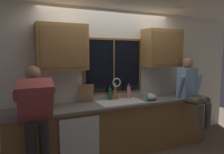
{
  "coord_description": "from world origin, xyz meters",
  "views": [
    {
      "loc": [
        -1.6,
        -3.55,
        1.77
      ],
      "look_at": [
        -0.09,
        -0.3,
        1.36
      ],
      "focal_mm": 34.15,
      "sensor_mm": 36.0,
      "label": 1
    }
  ],
  "objects_px": {
    "cutting_board": "(86,93)",
    "soap_dispenser": "(146,97)",
    "bottle_green_glass": "(129,92)",
    "bottle_amber_small": "(115,95)",
    "person_standing": "(36,113)",
    "knife_block": "(49,101)",
    "bottle_tall_clear": "(110,94)",
    "person_sitting_on_counter": "(191,88)",
    "mixing_bowl": "(150,97)"
  },
  "relations": [
    {
      "from": "cutting_board",
      "to": "soap_dispenser",
      "type": "height_order",
      "value": "cutting_board"
    },
    {
      "from": "bottle_green_glass",
      "to": "bottle_amber_small",
      "type": "xyz_separation_m",
      "value": [
        -0.27,
        0.04,
        -0.03
      ]
    },
    {
      "from": "person_standing",
      "to": "soap_dispenser",
      "type": "relative_size",
      "value": 8.29
    },
    {
      "from": "knife_block",
      "to": "bottle_green_glass",
      "type": "relative_size",
      "value": 1.11
    },
    {
      "from": "bottle_tall_clear",
      "to": "person_sitting_on_counter",
      "type": "bearing_deg",
      "value": -18.37
    },
    {
      "from": "person_standing",
      "to": "bottle_green_glass",
      "type": "xyz_separation_m",
      "value": [
        1.7,
        0.51,
        0.07
      ]
    },
    {
      "from": "soap_dispenser",
      "to": "bottle_tall_clear",
      "type": "height_order",
      "value": "bottle_tall_clear"
    },
    {
      "from": "mixing_bowl",
      "to": "bottle_amber_small",
      "type": "xyz_separation_m",
      "value": [
        -0.58,
        0.3,
        0.03
      ]
    },
    {
      "from": "person_sitting_on_counter",
      "to": "bottle_tall_clear",
      "type": "bearing_deg",
      "value": 161.63
    },
    {
      "from": "person_standing",
      "to": "bottle_tall_clear",
      "type": "relative_size",
      "value": 5.82
    },
    {
      "from": "bottle_green_glass",
      "to": "person_sitting_on_counter",
      "type": "bearing_deg",
      "value": -21.97
    },
    {
      "from": "person_sitting_on_counter",
      "to": "knife_block",
      "type": "height_order",
      "value": "person_sitting_on_counter"
    },
    {
      "from": "person_standing",
      "to": "person_sitting_on_counter",
      "type": "distance_m",
      "value": 2.8
    },
    {
      "from": "soap_dispenser",
      "to": "bottle_green_glass",
      "type": "xyz_separation_m",
      "value": [
        -0.18,
        0.31,
        0.05
      ]
    },
    {
      "from": "person_sitting_on_counter",
      "to": "soap_dispenser",
      "type": "bearing_deg",
      "value": 171.63
    },
    {
      "from": "person_standing",
      "to": "bottle_green_glass",
      "type": "bearing_deg",
      "value": 16.73
    },
    {
      "from": "person_sitting_on_counter",
      "to": "bottle_amber_small",
      "type": "distance_m",
      "value": 1.46
    },
    {
      "from": "cutting_board",
      "to": "soap_dispenser",
      "type": "bearing_deg",
      "value": -19.39
    },
    {
      "from": "person_standing",
      "to": "bottle_amber_small",
      "type": "relative_size",
      "value": 7.21
    },
    {
      "from": "person_standing",
      "to": "soap_dispenser",
      "type": "bearing_deg",
      "value": 6.13
    },
    {
      "from": "person_standing",
      "to": "bottle_amber_small",
      "type": "height_order",
      "value": "person_standing"
    },
    {
      "from": "knife_block",
      "to": "person_standing",
      "type": "bearing_deg",
      "value": -118.63
    },
    {
      "from": "person_sitting_on_counter",
      "to": "cutting_board",
      "type": "bearing_deg",
      "value": 165.75
    },
    {
      "from": "mixing_bowl",
      "to": "bottle_green_glass",
      "type": "height_order",
      "value": "bottle_green_glass"
    },
    {
      "from": "knife_block",
      "to": "bottle_tall_clear",
      "type": "bearing_deg",
      "value": 6.02
    },
    {
      "from": "person_sitting_on_counter",
      "to": "soap_dispenser",
      "type": "distance_m",
      "value": 0.93
    },
    {
      "from": "person_sitting_on_counter",
      "to": "mixing_bowl",
      "type": "bearing_deg",
      "value": 166.99
    },
    {
      "from": "cutting_board",
      "to": "bottle_amber_small",
      "type": "height_order",
      "value": "cutting_board"
    },
    {
      "from": "bottle_amber_small",
      "to": "cutting_board",
      "type": "bearing_deg",
      "value": 179.19
    },
    {
      "from": "bottle_tall_clear",
      "to": "bottle_amber_small",
      "type": "height_order",
      "value": "bottle_tall_clear"
    },
    {
      "from": "person_standing",
      "to": "bottle_tall_clear",
      "type": "xyz_separation_m",
      "value": [
        1.33,
        0.55,
        0.06
      ]
    },
    {
      "from": "knife_block",
      "to": "soap_dispenser",
      "type": "relative_size",
      "value": 1.67
    },
    {
      "from": "mixing_bowl",
      "to": "bottle_green_glass",
      "type": "xyz_separation_m",
      "value": [
        -0.3,
        0.26,
        0.06
      ]
    },
    {
      "from": "bottle_green_glass",
      "to": "bottle_tall_clear",
      "type": "height_order",
      "value": "bottle_green_glass"
    },
    {
      "from": "knife_block",
      "to": "bottle_green_glass",
      "type": "height_order",
      "value": "knife_block"
    },
    {
      "from": "mixing_bowl",
      "to": "soap_dispenser",
      "type": "xyz_separation_m",
      "value": [
        -0.12,
        -0.05,
        0.02
      ]
    },
    {
      "from": "mixing_bowl",
      "to": "person_standing",
      "type": "bearing_deg",
      "value": -172.88
    },
    {
      "from": "person_sitting_on_counter",
      "to": "bottle_amber_small",
      "type": "height_order",
      "value": "person_sitting_on_counter"
    },
    {
      "from": "cutting_board",
      "to": "bottle_green_glass",
      "type": "height_order",
      "value": "cutting_board"
    },
    {
      "from": "bottle_green_glass",
      "to": "person_standing",
      "type": "bearing_deg",
      "value": -163.27
    },
    {
      "from": "mixing_bowl",
      "to": "soap_dispenser",
      "type": "relative_size",
      "value": 1.29
    },
    {
      "from": "cutting_board",
      "to": "mixing_bowl",
      "type": "height_order",
      "value": "cutting_board"
    },
    {
      "from": "bottle_amber_small",
      "to": "knife_block",
      "type": "bearing_deg",
      "value": -174.75
    },
    {
      "from": "person_sitting_on_counter",
      "to": "knife_block",
      "type": "xyz_separation_m",
      "value": [
        -2.56,
        0.37,
        -0.08
      ]
    },
    {
      "from": "knife_block",
      "to": "bottle_amber_small",
      "type": "distance_m",
      "value": 1.19
    },
    {
      "from": "bottle_tall_clear",
      "to": "soap_dispenser",
      "type": "bearing_deg",
      "value": -32.74
    },
    {
      "from": "mixing_bowl",
      "to": "knife_block",
      "type": "bearing_deg",
      "value": 173.94
    },
    {
      "from": "soap_dispenser",
      "to": "bottle_green_glass",
      "type": "relative_size",
      "value": 0.67
    },
    {
      "from": "bottle_green_glass",
      "to": "knife_block",
      "type": "bearing_deg",
      "value": -177.14
    },
    {
      "from": "person_standing",
      "to": "mixing_bowl",
      "type": "xyz_separation_m",
      "value": [
        2.0,
        0.25,
        0.0
      ]
    }
  ]
}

